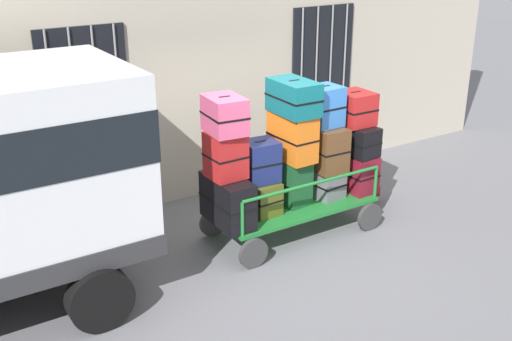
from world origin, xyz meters
TOP-DOWN VIEW (x-y plane):
  - ground_plane at (0.00, 0.00)m, footprint 40.00×40.00m
  - building_wall at (0.00, 2.25)m, footprint 12.00×0.38m
  - luggage_cart at (0.32, 0.25)m, footprint 2.30×1.08m
  - cart_railing at (0.32, 0.25)m, footprint 2.19×0.95m
  - suitcase_left_bottom at (-0.72, 0.22)m, footprint 0.40×0.84m
  - suitcase_left_middle at (-0.72, 0.25)m, footprint 0.44×0.44m
  - suitcase_left_top at (-0.72, 0.25)m, footprint 0.46×0.59m
  - suitcase_midleft_bottom at (-0.20, 0.27)m, footprint 0.40×0.56m
  - suitcase_midleft_middle at (-0.20, 0.27)m, footprint 0.47×0.44m
  - suitcase_center_bottom at (0.32, 0.25)m, footprint 0.41×0.45m
  - suitcase_center_middle at (0.32, 0.29)m, footprint 0.39×0.69m
  - suitcase_center_top at (0.32, 0.28)m, footprint 0.45×0.72m
  - suitcase_midright_bottom at (0.83, 0.29)m, footprint 0.44×0.67m
  - suitcase_midright_middle at (0.83, 0.24)m, footprint 0.44×0.62m
  - suitcase_midright_top at (0.83, 0.29)m, footprint 0.43×0.43m
  - suitcase_right_bottom at (1.35, 0.24)m, footprint 0.40×0.76m
  - suitcase_right_middle at (1.35, 0.27)m, footprint 0.42×0.79m
  - suitcase_right_top at (1.35, 0.27)m, footprint 0.46×0.52m
  - backpack at (1.98, 0.48)m, footprint 0.27×0.22m

SIDE VIEW (x-z plane):
  - ground_plane at x=0.00m, z-range 0.00..0.00m
  - backpack at x=1.98m, z-range 0.00..0.44m
  - luggage_cart at x=0.32m, z-range 0.14..0.59m
  - suitcase_midright_bottom at x=0.83m, z-range 0.44..0.85m
  - suitcase_midleft_bottom at x=-0.20m, z-range 0.44..0.88m
  - suitcase_right_bottom at x=1.35m, z-range 0.44..0.97m
  - suitcase_left_bottom at x=-0.72m, z-range 0.44..1.05m
  - suitcase_center_bottom at x=0.32m, z-range 0.44..1.07m
  - cart_railing at x=0.32m, z-range 0.59..1.06m
  - suitcase_midright_middle at x=0.83m, z-range 0.85..1.45m
  - suitcase_midleft_middle at x=-0.20m, z-range 0.88..1.42m
  - suitcase_right_middle at x=1.35m, z-range 0.97..1.39m
  - suitcase_left_middle at x=-0.72m, z-range 1.05..1.63m
  - suitcase_center_middle at x=0.32m, z-range 1.07..1.70m
  - suitcase_right_top at x=1.35m, z-range 1.39..1.84m
  - suitcase_midright_top at x=0.83m, z-range 1.45..1.99m
  - suitcase_left_top at x=-0.72m, z-range 1.63..2.08m
  - suitcase_center_top at x=0.32m, z-range 1.70..2.14m
  - building_wall at x=0.00m, z-range 0.00..5.00m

